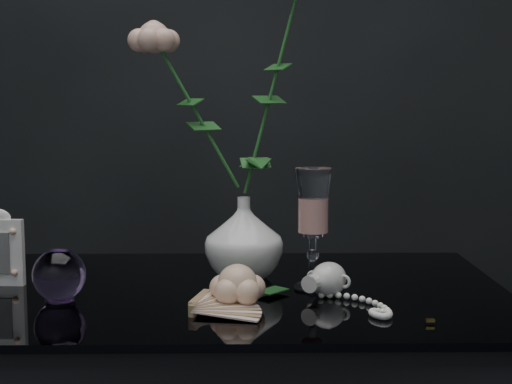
{
  "coord_description": "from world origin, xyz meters",
  "views": [
    {
      "loc": [
        0.09,
        -1.21,
        1.08
      ],
      "look_at": [
        0.11,
        0.06,
        0.92
      ],
      "focal_mm": 55.0,
      "sensor_mm": 36.0,
      "label": 1
    }
  ],
  "objects_px": {
    "wine_glass": "(313,229)",
    "loose_rose": "(237,285)",
    "vase": "(244,238)",
    "pearl_jar": "(328,278)",
    "paperweight": "(59,275)"
  },
  "relations": [
    {
      "from": "loose_rose",
      "to": "pearl_jar",
      "type": "distance_m",
      "value": 0.16
    },
    {
      "from": "vase",
      "to": "loose_rose",
      "type": "bearing_deg",
      "value": -93.11
    },
    {
      "from": "pearl_jar",
      "to": "wine_glass",
      "type": "bearing_deg",
      "value": 149.34
    },
    {
      "from": "vase",
      "to": "wine_glass",
      "type": "height_order",
      "value": "wine_glass"
    },
    {
      "from": "pearl_jar",
      "to": "paperweight",
      "type": "bearing_deg",
      "value": -143.88
    },
    {
      "from": "paperweight",
      "to": "loose_rose",
      "type": "distance_m",
      "value": 0.28
    },
    {
      "from": "paperweight",
      "to": "pearl_jar",
      "type": "xyz_separation_m",
      "value": [
        0.42,
        0.03,
        -0.01
      ]
    },
    {
      "from": "wine_glass",
      "to": "loose_rose",
      "type": "bearing_deg",
      "value": -139.96
    },
    {
      "from": "vase",
      "to": "paperweight",
      "type": "bearing_deg",
      "value": -152.61
    },
    {
      "from": "loose_rose",
      "to": "vase",
      "type": "bearing_deg",
      "value": 69.47
    },
    {
      "from": "wine_glass",
      "to": "loose_rose",
      "type": "height_order",
      "value": "wine_glass"
    },
    {
      "from": "wine_glass",
      "to": "pearl_jar",
      "type": "xyz_separation_m",
      "value": [
        0.02,
        -0.04,
        -0.07
      ]
    },
    {
      "from": "vase",
      "to": "loose_rose",
      "type": "xyz_separation_m",
      "value": [
        -0.01,
        -0.18,
        -0.04
      ]
    },
    {
      "from": "wine_glass",
      "to": "loose_rose",
      "type": "xyz_separation_m",
      "value": [
        -0.12,
        -0.1,
        -0.07
      ]
    },
    {
      "from": "vase",
      "to": "pearl_jar",
      "type": "relative_size",
      "value": 0.71
    }
  ]
}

